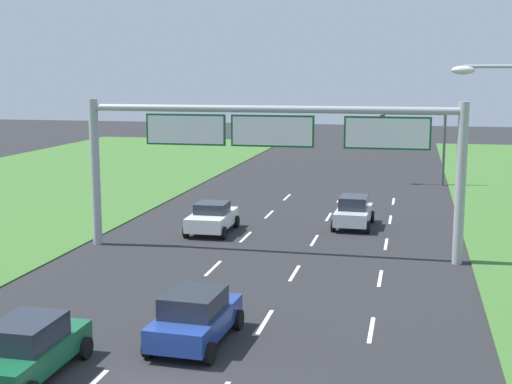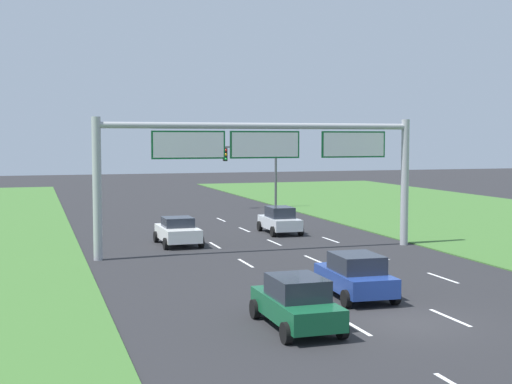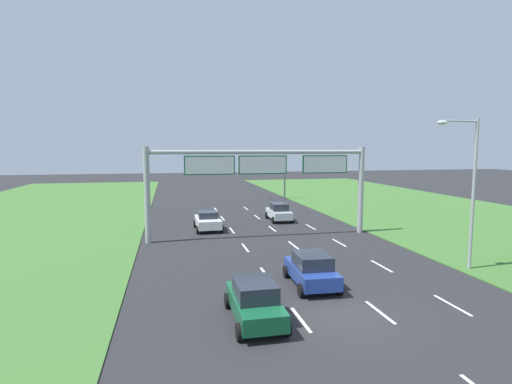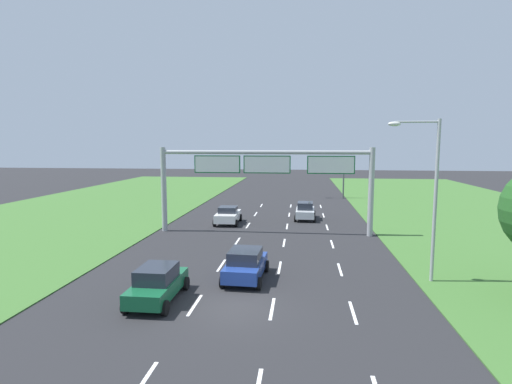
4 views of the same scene
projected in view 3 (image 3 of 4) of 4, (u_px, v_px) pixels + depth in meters
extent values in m
plane|color=#262628|center=(341.00, 316.00, 16.44)|extent=(200.00, 200.00, 0.00)
cube|color=white|center=(301.00, 319.00, 16.07)|extent=(0.14, 2.40, 0.01)
cube|color=white|center=(266.00, 274.00, 21.89)|extent=(0.14, 2.40, 0.01)
cube|color=white|center=(245.00, 248.00, 27.72)|extent=(0.14, 2.40, 0.01)
cube|color=white|center=(232.00, 230.00, 33.55)|extent=(0.14, 2.40, 0.01)
cube|color=white|center=(223.00, 218.00, 39.38)|extent=(0.14, 2.40, 0.01)
cube|color=white|center=(216.00, 209.00, 45.21)|extent=(0.14, 2.40, 0.01)
cube|color=white|center=(380.00, 312.00, 16.81)|extent=(0.14, 2.40, 0.01)
cube|color=white|center=(325.00, 270.00, 22.64)|extent=(0.14, 2.40, 0.01)
cube|color=white|center=(293.00, 245.00, 28.46)|extent=(0.14, 2.40, 0.01)
cube|color=white|center=(272.00, 229.00, 34.29)|extent=(0.14, 2.40, 0.01)
cube|color=white|center=(257.00, 217.00, 40.12)|extent=(0.14, 2.40, 0.01)
cube|color=white|center=(246.00, 208.00, 45.95)|extent=(0.14, 2.40, 0.01)
cube|color=white|center=(452.00, 305.00, 17.55)|extent=(0.14, 2.40, 0.01)
cube|color=white|center=(382.00, 266.00, 23.38)|extent=(0.14, 2.40, 0.01)
cube|color=white|center=(339.00, 243.00, 29.20)|extent=(0.14, 2.40, 0.01)
cube|color=white|center=(311.00, 227.00, 35.03)|extent=(0.14, 2.40, 0.01)
cube|color=white|center=(290.00, 216.00, 40.86)|extent=(0.14, 2.40, 0.01)
cube|color=white|center=(275.00, 207.00, 46.69)|extent=(0.14, 2.40, 0.01)
cube|color=white|center=(208.00, 222.00, 33.73)|extent=(1.97, 3.98, 0.71)
cube|color=#232833|center=(208.00, 215.00, 33.69)|extent=(1.62, 1.68, 0.54)
cylinder|color=black|center=(195.00, 224.00, 34.92)|extent=(0.23, 0.64, 0.64)
cylinder|color=black|center=(217.00, 223.00, 35.37)|extent=(0.23, 0.64, 0.64)
cylinder|color=black|center=(198.00, 230.00, 32.17)|extent=(0.23, 0.64, 0.64)
cylinder|color=black|center=(222.00, 229.00, 32.61)|extent=(0.23, 0.64, 0.64)
cube|color=navy|center=(311.00, 273.00, 20.01)|extent=(2.00, 4.09, 0.69)
cube|color=#232833|center=(312.00, 260.00, 19.79)|extent=(1.70, 2.10, 0.65)
cylinder|color=black|center=(286.00, 271.00, 21.32)|extent=(0.25, 0.65, 0.64)
cylinder|color=black|center=(319.00, 270.00, 21.63)|extent=(0.25, 0.65, 0.64)
cylinder|color=black|center=(301.00, 290.00, 18.46)|extent=(0.25, 0.65, 0.64)
cylinder|color=black|center=(339.00, 288.00, 18.78)|extent=(0.25, 0.65, 0.64)
cube|color=#145633|center=(255.00, 305.00, 15.92)|extent=(1.73, 4.16, 0.66)
cube|color=#232833|center=(255.00, 289.00, 15.78)|extent=(1.54, 2.05, 0.67)
cylinder|color=black|center=(227.00, 300.00, 17.26)|extent=(0.22, 0.64, 0.64)
cylinder|color=black|center=(267.00, 297.00, 17.63)|extent=(0.22, 0.64, 0.64)
cylinder|color=black|center=(239.00, 332.00, 14.29)|extent=(0.22, 0.64, 0.64)
cylinder|color=black|center=(286.00, 327.00, 14.65)|extent=(0.22, 0.64, 0.64)
cube|color=silver|center=(279.00, 214.00, 38.08)|extent=(1.82, 3.97, 0.69)
cube|color=#232833|center=(279.00, 207.00, 37.98)|extent=(1.48, 1.95, 0.67)
cylinder|color=black|center=(267.00, 215.00, 39.34)|extent=(0.23, 0.64, 0.64)
cylinder|color=black|center=(284.00, 215.00, 39.67)|extent=(0.23, 0.64, 0.64)
cylinder|color=black|center=(273.00, 220.00, 36.57)|extent=(0.23, 0.64, 0.64)
cylinder|color=black|center=(292.00, 220.00, 36.91)|extent=(0.23, 0.64, 0.64)
cylinder|color=#9EA0A5|center=(147.00, 195.00, 28.84)|extent=(0.44, 0.44, 7.00)
cylinder|color=#9EA0A5|center=(361.00, 190.00, 32.39)|extent=(0.44, 0.44, 7.00)
cylinder|color=#9EA0A5|center=(260.00, 152.00, 30.28)|extent=(16.80, 0.32, 0.32)
cube|color=#0C5B28|center=(210.00, 165.00, 29.57)|extent=(3.77, 0.12, 1.42)
cube|color=white|center=(210.00, 165.00, 29.51)|extent=(3.61, 0.01, 1.26)
cube|color=#0C5B28|center=(263.00, 165.00, 30.43)|extent=(3.77, 0.12, 1.42)
cube|color=white|center=(263.00, 165.00, 30.37)|extent=(3.61, 0.01, 1.26)
cube|color=#0C5B28|center=(325.00, 164.00, 31.50)|extent=(3.71, 0.12, 1.42)
cube|color=white|center=(325.00, 164.00, 31.43)|extent=(3.55, 0.01, 1.26)
cylinder|color=#47494F|center=(285.00, 178.00, 54.39)|extent=(0.20, 0.20, 5.60)
cylinder|color=#47494F|center=(269.00, 161.00, 53.65)|extent=(4.50, 0.14, 0.14)
cube|color=black|center=(252.00, 166.00, 53.24)|extent=(0.32, 0.36, 1.10)
sphere|color=red|center=(253.00, 163.00, 53.00)|extent=(0.22, 0.22, 0.22)
sphere|color=orange|center=(253.00, 166.00, 53.04)|extent=(0.22, 0.22, 0.22)
sphere|color=green|center=(253.00, 168.00, 53.08)|extent=(0.22, 0.22, 0.22)
cylinder|color=#9EA0A5|center=(473.00, 195.00, 22.33)|extent=(0.18, 0.18, 8.50)
cylinder|color=#9EA0A5|center=(460.00, 121.00, 21.65)|extent=(2.20, 0.10, 0.10)
ellipsoid|color=silver|center=(443.00, 123.00, 21.43)|extent=(0.64, 0.32, 0.24)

